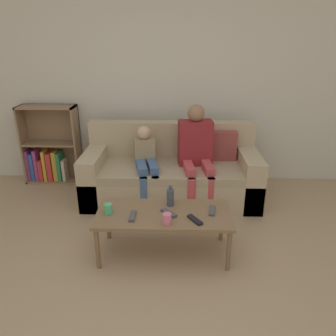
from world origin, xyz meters
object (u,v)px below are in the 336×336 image
object	(u,v)px
cup_far	(108,209)
tv_remote_3	(195,220)
cup_near	(167,219)
tv_remote_0	(169,213)
tv_remote_2	(212,211)
person_adult	(196,148)
tv_remote_1	(133,216)
couch	(172,175)
bottle	(170,197)
coffee_table	(164,217)
person_child	(146,161)
bookshelf	(50,153)

from	to	relation	value
cup_far	tv_remote_3	size ratio (longest dim) A/B	0.55
cup_near	tv_remote_0	size ratio (longest dim) A/B	0.61
cup_far	tv_remote_3	bearing A→B (deg)	-7.76
cup_near	tv_remote_2	size ratio (longest dim) A/B	0.54
person_adult	tv_remote_0	size ratio (longest dim) A/B	7.41
tv_remote_1	cup_near	bearing A→B (deg)	-17.91
couch	person_adult	world-z (taller)	person_adult
tv_remote_0	bottle	world-z (taller)	bottle
tv_remote_2	person_adult	bearing A→B (deg)	104.02
coffee_table	tv_remote_3	bearing A→B (deg)	-25.65
tv_remote_0	tv_remote_1	world-z (taller)	same
person_child	tv_remote_1	bearing A→B (deg)	-102.93
tv_remote_2	couch	bearing A→B (deg)	117.36
cup_near	tv_remote_3	distance (m)	0.24
tv_remote_3	bottle	world-z (taller)	bottle
person_adult	bottle	world-z (taller)	person_adult
coffee_table	cup_far	world-z (taller)	cup_far
bookshelf	bottle	size ratio (longest dim) A/B	5.20
couch	bottle	xyz separation A→B (m)	(0.00, -1.01, 0.21)
cup_near	bottle	xyz separation A→B (m)	(0.02, 0.32, 0.04)
bookshelf	tv_remote_1	world-z (taller)	bookshelf
cup_near	tv_remote_2	xyz separation A→B (m)	(0.40, 0.21, -0.04)
cup_far	cup_near	bearing A→B (deg)	-16.53
cup_near	tv_remote_2	distance (m)	0.45
bookshelf	bottle	bearing A→B (deg)	-41.81
person_child	tv_remote_3	distance (m)	1.25
couch	bookshelf	distance (m)	1.74
bookshelf	coffee_table	bearing A→B (deg)	-45.34
coffee_table	person_child	world-z (taller)	person_child
person_child	tv_remote_1	world-z (taller)	person_child
tv_remote_1	tv_remote_3	bearing A→B (deg)	-4.78
tv_remote_2	tv_remote_3	world-z (taller)	same
couch	bottle	world-z (taller)	couch
coffee_table	person_child	bearing A→B (deg)	103.65
cup_far	tv_remote_1	bearing A→B (deg)	-14.22
cup_near	bottle	size ratio (longest dim) A/B	0.47
couch	tv_remote_0	bearing A→B (deg)	-90.52
tv_remote_0	tv_remote_2	bearing A→B (deg)	-35.32
person_adult	tv_remote_1	xyz separation A→B (m)	(-0.60, -1.15, -0.24)
bookshelf	tv_remote_0	world-z (taller)	bookshelf
person_adult	couch	bearing A→B (deg)	156.81
person_adult	tv_remote_3	world-z (taller)	person_adult
tv_remote_2	tv_remote_1	bearing A→B (deg)	-161.91
coffee_table	bottle	xyz separation A→B (m)	(0.06, 0.14, 0.12)
tv_remote_2	bottle	world-z (taller)	bottle
person_child	tv_remote_2	size ratio (longest dim) A/B	5.19
couch	person_child	xyz separation A→B (m)	(-0.30, -0.14, 0.23)
tv_remote_2	bottle	xyz separation A→B (m)	(-0.37, 0.11, 0.07)
cup_near	tv_remote_1	distance (m)	0.32
person_child	tv_remote_3	size ratio (longest dim) A/B	5.39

